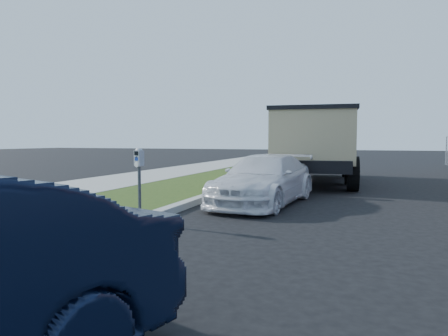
% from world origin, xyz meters
% --- Properties ---
extents(ground, '(120.00, 120.00, 0.00)m').
position_xyz_m(ground, '(0.00, 0.00, 0.00)').
color(ground, black).
rests_on(ground, ground).
extents(streetside, '(6.12, 50.00, 0.15)m').
position_xyz_m(streetside, '(-5.57, 2.00, 0.07)').
color(streetside, gray).
rests_on(streetside, ground).
extents(parking_meter, '(0.21, 0.18, 1.31)m').
position_xyz_m(parking_meter, '(-2.64, -0.23, 1.07)').
color(parking_meter, '#3F4247').
rests_on(parking_meter, ground).
extents(white_wagon, '(2.12, 4.32, 1.21)m').
position_xyz_m(white_wagon, '(-1.04, 2.89, 0.60)').
color(white_wagon, silver).
rests_on(white_wagon, ground).
extents(dump_truck, '(3.33, 7.21, 2.74)m').
position_xyz_m(dump_truck, '(-0.54, 8.85, 1.54)').
color(dump_truck, black).
rests_on(dump_truck, ground).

